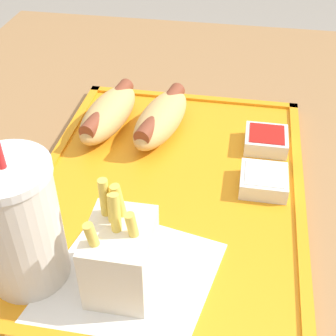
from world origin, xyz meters
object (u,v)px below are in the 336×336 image
hot_dog_far (108,113)px  hot_dog_near (161,118)px  soda_cup (19,225)px  fries_carton (120,255)px  sauce_cup_mayo (264,180)px  sauce_cup_ketchup (266,140)px

hot_dog_far → hot_dog_near: size_ratio=0.99×
soda_cup → hot_dog_far: soda_cup is taller
hot_dog_near → fries_carton: size_ratio=1.33×
hot_dog_near → hot_dog_far: bearing=90.0°
soda_cup → sauce_cup_mayo: size_ratio=3.04×
hot_dog_far → sauce_cup_mayo: size_ratio=2.72×
sauce_cup_mayo → hot_dog_near: bearing=56.6°
hot_dog_far → fries_carton: size_ratio=1.32×
hot_dog_far → fries_carton: fries_carton is taller
hot_dog_far → sauce_cup_ketchup: size_ratio=2.72×
fries_carton → sauce_cup_ketchup: fries_carton is taller
soda_cup → hot_dog_near: (0.26, -0.08, -0.04)m
fries_carton → hot_dog_near: bearing=2.4°
sauce_cup_ketchup → fries_carton: bearing=152.2°
fries_carton → sauce_cup_mayo: bearing=-38.1°
soda_cup → fries_carton: bearing=-88.5°
fries_carton → sauce_cup_mayo: 0.21m
soda_cup → hot_dog_far: 0.26m
soda_cup → sauce_cup_mayo: 0.28m
hot_dog_far → fries_carton: bearing=-161.9°
soda_cup → sauce_cup_ketchup: size_ratio=3.04×
hot_dog_near → sauce_cup_ketchup: bearing=-93.3°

